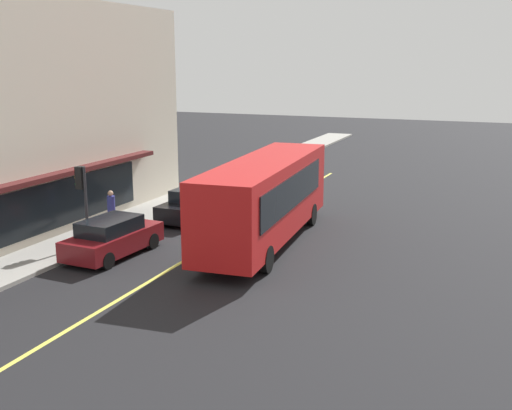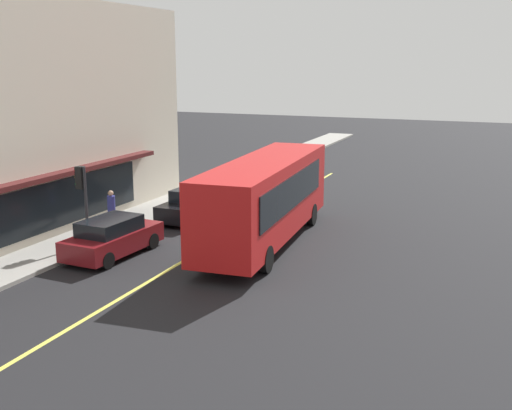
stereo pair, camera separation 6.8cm
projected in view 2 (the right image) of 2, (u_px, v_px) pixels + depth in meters
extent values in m
plane|color=black|center=(213.00, 243.00, 26.06)|extent=(120.00, 120.00, 0.00)
cube|color=#9E9B93|center=(108.00, 229.00, 27.99)|extent=(80.00, 2.46, 0.15)
cube|color=#D8D14C|center=(213.00, 243.00, 26.06)|extent=(36.00, 0.16, 0.01)
cube|color=#4C1919|center=(34.00, 180.00, 24.75)|extent=(16.72, 0.70, 0.20)
cube|color=black|center=(32.00, 212.00, 25.13)|extent=(14.33, 0.08, 2.00)
cube|color=red|center=(265.00, 196.00, 25.62)|extent=(11.15, 3.30, 3.00)
cube|color=black|center=(299.00, 167.00, 30.58)|extent=(0.27, 2.10, 1.80)
cube|color=black|center=(234.00, 187.00, 25.65)|extent=(8.78, 0.71, 1.32)
cube|color=black|center=(294.00, 191.00, 24.87)|extent=(8.78, 0.71, 1.32)
cube|color=#0CF259|center=(300.00, 148.00, 30.44)|extent=(0.22, 1.90, 0.36)
cube|color=#2D2D33|center=(299.00, 199.00, 31.03)|extent=(0.34, 2.41, 0.40)
cylinder|color=black|center=(265.00, 211.00, 29.56)|extent=(1.02, 0.37, 1.00)
cylinder|color=black|center=(312.00, 214.00, 28.86)|extent=(1.02, 0.37, 1.00)
cylinder|color=black|center=(207.00, 253.00, 23.04)|extent=(1.02, 0.37, 1.00)
cylinder|color=black|center=(266.00, 259.00, 22.35)|extent=(1.02, 0.37, 1.00)
cylinder|color=#2D2D33|center=(86.00, 206.00, 24.97)|extent=(0.12, 0.12, 3.20)
cube|color=black|center=(80.00, 178.00, 24.78)|extent=(0.30, 0.30, 0.90)
sphere|color=red|center=(76.00, 171.00, 24.78)|extent=(0.18, 0.18, 0.18)
sphere|color=orange|center=(77.00, 177.00, 24.84)|extent=(0.18, 0.18, 0.18)
sphere|color=green|center=(77.00, 184.00, 24.91)|extent=(0.18, 0.18, 0.18)
cube|color=black|center=(194.00, 207.00, 29.88)|extent=(4.35, 1.92, 0.75)
cube|color=black|center=(195.00, 193.00, 29.86)|extent=(2.45, 1.58, 0.55)
cylinder|color=black|center=(194.00, 221.00, 28.35)|extent=(0.65, 0.24, 0.64)
cylinder|color=black|center=(163.00, 218.00, 29.00)|extent=(0.65, 0.24, 0.64)
cylinder|color=black|center=(223.00, 208.00, 30.87)|extent=(0.65, 0.24, 0.64)
cylinder|color=black|center=(194.00, 205.00, 31.53)|extent=(0.65, 0.24, 0.64)
cube|color=maroon|center=(113.00, 241.00, 24.31)|extent=(4.40, 2.04, 0.75)
cube|color=black|center=(110.00, 225.00, 24.03)|extent=(2.49, 1.65, 0.55)
cylinder|color=black|center=(119.00, 236.00, 25.97)|extent=(0.65, 0.26, 0.64)
cylinder|color=black|center=(152.00, 241.00, 25.27)|extent=(0.65, 0.26, 0.64)
cylinder|color=black|center=(72.00, 255.00, 23.48)|extent=(0.65, 0.26, 0.64)
cylinder|color=black|center=(107.00, 261.00, 22.78)|extent=(0.65, 0.26, 0.64)
cylinder|color=black|center=(112.00, 221.00, 27.42)|extent=(0.18, 0.18, 0.86)
cylinder|color=#33388C|center=(111.00, 204.00, 27.25)|extent=(0.34, 0.34, 0.68)
sphere|color=tan|center=(111.00, 193.00, 27.14)|extent=(0.24, 0.24, 0.24)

